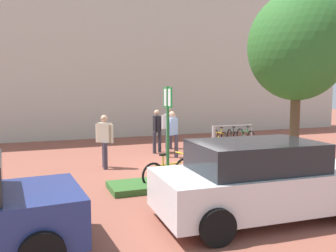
% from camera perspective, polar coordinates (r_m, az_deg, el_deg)
% --- Properties ---
extents(ground_plane, '(60.00, 60.00, 0.00)m').
position_cam_1_polar(ground_plane, '(11.71, 2.34, -6.64)').
color(ground_plane, brown).
extents(building_facade, '(28.00, 1.20, 10.00)m').
position_cam_1_polar(building_facade, '(19.49, -7.55, 13.18)').
color(building_facade, beige).
rests_on(building_facade, ground).
extents(planter_strip, '(7.00, 1.10, 0.16)m').
position_cam_1_polar(planter_strip, '(10.39, 10.24, -7.94)').
color(planter_strip, '#336028').
rests_on(planter_strip, ground).
extents(tree_sidewalk, '(2.84, 2.84, 5.34)m').
position_cam_1_polar(tree_sidewalk, '(11.20, 19.86, 11.75)').
color(tree_sidewalk, brown).
rests_on(tree_sidewalk, ground).
extents(parking_sign_post, '(0.11, 0.36, 2.62)m').
position_cam_1_polar(parking_sign_post, '(9.26, -0.04, 0.63)').
color(parking_sign_post, '#2D7238').
rests_on(parking_sign_post, ground).
extents(bike_at_sign, '(1.64, 0.55, 0.86)m').
position_cam_1_polar(bike_at_sign, '(9.68, 0.13, -7.25)').
color(bike_at_sign, black).
rests_on(bike_at_sign, ground).
extents(bike_rack_cluster, '(2.11, 1.60, 0.83)m').
position_cam_1_polar(bike_rack_cluster, '(17.15, 10.21, -1.48)').
color(bike_rack_cluster, '#99999E').
rests_on(bike_rack_cluster, ground).
extents(bollard_steel, '(0.16, 0.16, 0.90)m').
position_cam_1_polar(bollard_steel, '(16.02, 7.26, -1.59)').
color(bollard_steel, '#ADADB2').
rests_on(bollard_steel, ground).
extents(person_shirt_blue, '(0.55, 0.40, 1.72)m').
position_cam_1_polar(person_shirt_blue, '(13.26, 0.63, -0.83)').
color(person_shirt_blue, '#383342').
rests_on(person_shirt_blue, ground).
extents(person_casual_tan, '(0.50, 0.47, 1.72)m').
position_cam_1_polar(person_casual_tan, '(11.65, -10.04, -1.88)').
color(person_casual_tan, '#383342').
rests_on(person_casual_tan, ground).
extents(person_suited_navy, '(0.41, 0.61, 1.72)m').
position_cam_1_polar(person_suited_navy, '(14.21, -1.76, -0.36)').
color(person_suited_navy, '#2D2D38').
rests_on(person_suited_navy, ground).
extents(person_shirt_white, '(0.53, 0.42, 1.72)m').
position_cam_1_polar(person_shirt_white, '(15.17, 0.11, 0.05)').
color(person_shirt_white, '#383342').
rests_on(person_shirt_white, ground).
extents(car_white_hatch, '(4.37, 2.17, 1.54)m').
position_cam_1_polar(car_white_hatch, '(7.43, 14.56, -8.34)').
color(car_white_hatch, silver).
rests_on(car_white_hatch, ground).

